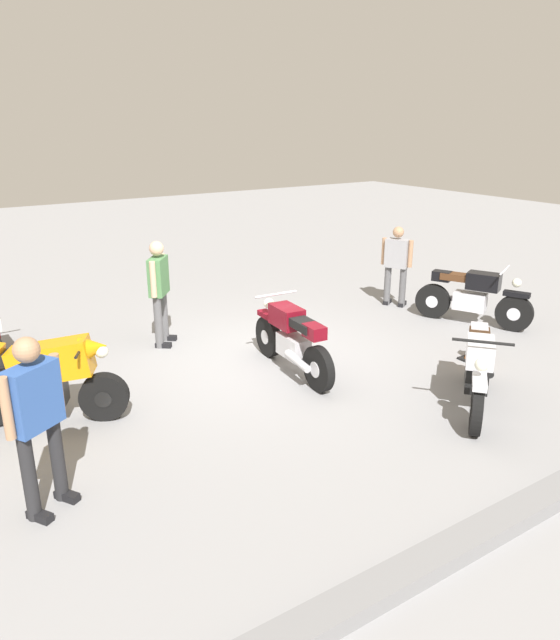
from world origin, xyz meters
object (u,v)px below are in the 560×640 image
at_px(motorcycle_maroon_cruiser, 292,339).
at_px(motorcycle_orange_sportbike, 46,377).
at_px(motorcycle_silver_cruiser, 478,369).
at_px(person_in_gray_shirt, 396,262).
at_px(person_in_green_shirt, 159,286).
at_px(motorcycle_black_cruiser, 473,296).
at_px(traffic_cone, 475,345).
at_px(person_in_blue_shirt, 36,414).

height_order(motorcycle_maroon_cruiser, motorcycle_orange_sportbike, motorcycle_orange_sportbike).
bearing_deg(motorcycle_silver_cruiser, person_in_gray_shirt, -160.14).
xyz_separation_m(motorcycle_silver_cruiser, person_in_gray_shirt, (-2.19, -3.80, 0.37)).
bearing_deg(motorcycle_orange_sportbike, person_in_green_shirt, 66.27).
bearing_deg(motorcycle_silver_cruiser, person_in_green_shirt, -100.12).
bearing_deg(motorcycle_orange_sportbike, motorcycle_black_cruiser, 24.85).
relative_size(motorcycle_maroon_cruiser, person_in_gray_shirt, 1.32).
relative_size(person_in_green_shirt, traffic_cone, 3.25).
relative_size(motorcycle_black_cruiser, person_in_blue_shirt, 1.10).
relative_size(motorcycle_orange_sportbike, person_in_gray_shirt, 1.15).
bearing_deg(motorcycle_orange_sportbike, traffic_cone, 12.96).
bearing_deg(person_in_gray_shirt, person_in_green_shirt, 145.11).
bearing_deg(motorcycle_orange_sportbike, motorcycle_maroon_cruiser, 21.01).
height_order(person_in_gray_shirt, traffic_cone, person_in_gray_shirt).
distance_m(motorcycle_maroon_cruiser, motorcycle_silver_cruiser, 2.59).
distance_m(motorcycle_orange_sportbike, traffic_cone, 6.15).
distance_m(motorcycle_maroon_cruiser, person_in_blue_shirt, 4.04).
bearing_deg(motorcycle_silver_cruiser, motorcycle_maroon_cruiser, -98.16).
relative_size(motorcycle_orange_sportbike, traffic_cone, 3.43).
height_order(motorcycle_orange_sportbike, motorcycle_silver_cruiser, motorcycle_orange_sportbike).
bearing_deg(motorcycle_silver_cruiser, traffic_cone, 179.40).
height_order(motorcycle_silver_cruiser, traffic_cone, motorcycle_silver_cruiser).
relative_size(motorcycle_black_cruiser, traffic_cone, 3.65).
xyz_separation_m(motorcycle_silver_cruiser, person_in_blue_shirt, (5.14, -0.81, 0.49)).
height_order(motorcycle_black_cruiser, person_in_blue_shirt, person_in_blue_shirt).
xyz_separation_m(person_in_blue_shirt, traffic_cone, (-6.38, -0.22, -0.75)).
distance_m(motorcycle_silver_cruiser, traffic_cone, 1.63).
height_order(motorcycle_silver_cruiser, person_in_green_shirt, person_in_green_shirt).
xyz_separation_m(motorcycle_orange_sportbike, motorcycle_silver_cruiser, (-4.70, 2.59, -0.07)).
bearing_deg(person_in_green_shirt, motorcycle_black_cruiser, 15.59).
height_order(motorcycle_maroon_cruiser, motorcycle_silver_cruiser, same).
distance_m(person_in_blue_shirt, person_in_gray_shirt, 7.92).
relative_size(person_in_gray_shirt, traffic_cone, 2.99).
bearing_deg(traffic_cone, person_in_blue_shirt, 1.97).
bearing_deg(motorcycle_black_cruiser, person_in_blue_shirt, -105.43).
distance_m(motorcycle_black_cruiser, motorcycle_silver_cruiser, 3.41).
relative_size(motorcycle_maroon_cruiser, traffic_cone, 3.95).
xyz_separation_m(motorcycle_orange_sportbike, person_in_gray_shirt, (-6.90, -1.22, 0.29)).
relative_size(person_in_blue_shirt, person_in_green_shirt, 1.02).
relative_size(person_in_gray_shirt, person_in_green_shirt, 0.92).
relative_size(motorcycle_maroon_cruiser, motorcycle_silver_cruiser, 1.25).
bearing_deg(motorcycle_maroon_cruiser, person_in_gray_shirt, -61.79).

